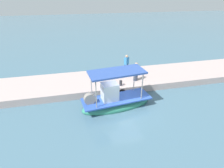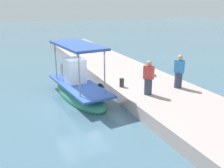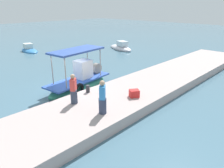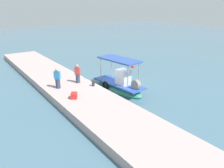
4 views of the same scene
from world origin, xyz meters
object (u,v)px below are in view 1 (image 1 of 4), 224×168
at_px(mooring_bollard, 121,83).
at_px(cargo_crate, 99,73).
at_px(fisherman_near_bollard, 126,64).
at_px(fisherman_by_crate, 136,72).
at_px(main_fishing_boat, 115,101).

bearing_deg(mooring_bollard, cargo_crate, -60.57).
height_order(fisherman_near_bollard, cargo_crate, fisherman_near_bollard).
distance_m(fisherman_near_bollard, mooring_bollard, 2.96).
xyz_separation_m(fisherman_by_crate, cargo_crate, (2.93, -1.83, -0.54)).
xyz_separation_m(main_fishing_boat, fisherman_near_bollard, (-2.24, -4.67, 0.86)).
relative_size(main_fishing_boat, fisherman_by_crate, 3.22).
bearing_deg(fisherman_near_bollard, fisherman_by_crate, 97.63).
xyz_separation_m(fisherman_near_bollard, cargo_crate, (2.67, 0.12, -0.56)).
bearing_deg(mooring_bollard, fisherman_by_crate, -156.73).
bearing_deg(fisherman_by_crate, cargo_crate, -31.99).
height_order(mooring_bollard, cargo_crate, mooring_bollard).
bearing_deg(fisherman_near_bollard, mooring_bollard, 64.16).
bearing_deg(cargo_crate, mooring_bollard, 119.43).
height_order(main_fishing_boat, fisherman_by_crate, main_fishing_boat).
distance_m(fisherman_near_bollard, cargo_crate, 2.73).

